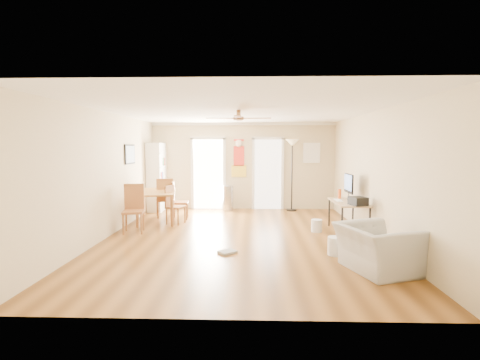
{
  "coord_description": "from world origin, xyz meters",
  "views": [
    {
      "loc": [
        0.25,
        -7.21,
        1.89
      ],
      "look_at": [
        0.0,
        0.6,
        1.15
      ],
      "focal_mm": 26.57,
      "sensor_mm": 36.0,
      "label": 1
    }
  ],
  "objects_px": {
    "dining_chair_right_b": "(176,205)",
    "trash_can": "(228,198)",
    "bookshelf": "(157,177)",
    "armchair": "(377,249)",
    "dining_chair_right_a": "(180,200)",
    "computer_desk": "(348,217)",
    "printer": "(358,201)",
    "wastebasket_b": "(336,246)",
    "torchiere_lamp": "(292,175)",
    "dining_table": "(157,206)",
    "dining_chair_far": "(164,198)",
    "dining_chair_near": "(133,209)",
    "wastebasket_a": "(317,226)"
  },
  "relations": [
    {
      "from": "dining_chair_right_b",
      "to": "printer",
      "type": "height_order",
      "value": "dining_chair_right_b"
    },
    {
      "from": "dining_table",
      "to": "dining_chair_far",
      "type": "height_order",
      "value": "dining_chair_far"
    },
    {
      "from": "wastebasket_b",
      "to": "armchair",
      "type": "height_order",
      "value": "armchair"
    },
    {
      "from": "dining_chair_right_a",
      "to": "torchiere_lamp",
      "type": "height_order",
      "value": "torchiere_lamp"
    },
    {
      "from": "dining_chair_far",
      "to": "armchair",
      "type": "xyz_separation_m",
      "value": [
        4.23,
        -4.06,
        -0.17
      ]
    },
    {
      "from": "dining_chair_far",
      "to": "wastebasket_b",
      "type": "distance_m",
      "value": 5.03
    },
    {
      "from": "wastebasket_a",
      "to": "armchair",
      "type": "distance_m",
      "value": 2.53
    },
    {
      "from": "torchiere_lamp",
      "to": "armchair",
      "type": "height_order",
      "value": "torchiere_lamp"
    },
    {
      "from": "dining_chair_right_a",
      "to": "dining_chair_far",
      "type": "height_order",
      "value": "dining_chair_far"
    },
    {
      "from": "dining_chair_near",
      "to": "wastebasket_b",
      "type": "xyz_separation_m",
      "value": [
        4.06,
        -1.5,
        -0.37
      ]
    },
    {
      "from": "dining_table",
      "to": "bookshelf",
      "type": "bearing_deg",
      "value": 104.27
    },
    {
      "from": "dining_chair_near",
      "to": "dining_chair_far",
      "type": "relative_size",
      "value": 1.01
    },
    {
      "from": "computer_desk",
      "to": "armchair",
      "type": "xyz_separation_m",
      "value": [
        -0.23,
        -2.46,
        0.01
      ]
    },
    {
      "from": "dining_chair_right_b",
      "to": "computer_desk",
      "type": "xyz_separation_m",
      "value": [
        3.98,
        -0.76,
        -0.12
      ]
    },
    {
      "from": "torchiere_lamp",
      "to": "armchair",
      "type": "xyz_separation_m",
      "value": [
        0.71,
        -5.1,
        -0.7
      ]
    },
    {
      "from": "trash_can",
      "to": "computer_desk",
      "type": "distance_m",
      "value": 3.86
    },
    {
      "from": "computer_desk",
      "to": "printer",
      "type": "height_order",
      "value": "printer"
    },
    {
      "from": "bookshelf",
      "to": "armchair",
      "type": "distance_m",
      "value": 6.9
    },
    {
      "from": "dining_chair_right_b",
      "to": "trash_can",
      "type": "xyz_separation_m",
      "value": [
        1.15,
        1.87,
        -0.1
      ]
    },
    {
      "from": "printer",
      "to": "dining_chair_far",
      "type": "bearing_deg",
      "value": 137.96
    },
    {
      "from": "dining_chair_right_b",
      "to": "wastebasket_a",
      "type": "relative_size",
      "value": 3.36
    },
    {
      "from": "dining_chair_right_a",
      "to": "dining_chair_far",
      "type": "relative_size",
      "value": 0.94
    },
    {
      "from": "printer",
      "to": "trash_can",
      "type": "bearing_deg",
      "value": 115.6
    },
    {
      "from": "dining_chair_right_a",
      "to": "armchair",
      "type": "distance_m",
      "value": 5.33
    },
    {
      "from": "torchiere_lamp",
      "to": "wastebasket_b",
      "type": "bearing_deg",
      "value": -86.27
    },
    {
      "from": "dining_table",
      "to": "dining_chair_right_b",
      "type": "xyz_separation_m",
      "value": [
        0.55,
        -0.31,
        0.08
      ]
    },
    {
      "from": "dining_chair_right_a",
      "to": "torchiere_lamp",
      "type": "distance_m",
      "value": 3.36
    },
    {
      "from": "dining_chair_right_a",
      "to": "computer_desk",
      "type": "bearing_deg",
      "value": -114.86
    },
    {
      "from": "dining_table",
      "to": "torchiere_lamp",
      "type": "xyz_separation_m",
      "value": [
        3.59,
        1.57,
        0.67
      ]
    },
    {
      "from": "trash_can",
      "to": "wastebasket_b",
      "type": "height_order",
      "value": "trash_can"
    },
    {
      "from": "dining_chair_far",
      "to": "trash_can",
      "type": "relative_size",
      "value": 1.42
    },
    {
      "from": "dining_chair_near",
      "to": "wastebasket_a",
      "type": "xyz_separation_m",
      "value": [
        4.04,
        0.2,
        -0.39
      ]
    },
    {
      "from": "trash_can",
      "to": "wastebasket_b",
      "type": "xyz_separation_m",
      "value": [
        2.17,
        -4.3,
        -0.21
      ]
    },
    {
      "from": "dining_chair_right_a",
      "to": "computer_desk",
      "type": "xyz_separation_m",
      "value": [
        3.98,
        -1.32,
        -0.15
      ]
    },
    {
      "from": "computer_desk",
      "to": "dining_chair_right_b",
      "type": "bearing_deg",
      "value": 169.23
    },
    {
      "from": "computer_desk",
      "to": "printer",
      "type": "bearing_deg",
      "value": -81.68
    },
    {
      "from": "dining_chair_right_b",
      "to": "armchair",
      "type": "height_order",
      "value": "dining_chair_right_b"
    },
    {
      "from": "dining_chair_right_a",
      "to": "dining_chair_far",
      "type": "xyz_separation_m",
      "value": [
        -0.48,
        0.27,
        0.03
      ]
    },
    {
      "from": "printer",
      "to": "bookshelf",
      "type": "bearing_deg",
      "value": 131.14
    },
    {
      "from": "printer",
      "to": "wastebasket_a",
      "type": "bearing_deg",
      "value": 129.3
    },
    {
      "from": "bookshelf",
      "to": "dining_chair_right_a",
      "type": "bearing_deg",
      "value": -48.79
    },
    {
      "from": "dining_chair_right_a",
      "to": "armchair",
      "type": "relative_size",
      "value": 0.91
    },
    {
      "from": "dining_chair_right_b",
      "to": "dining_chair_near",
      "type": "xyz_separation_m",
      "value": [
        -0.73,
        -0.94,
        0.06
      ]
    },
    {
      "from": "wastebasket_b",
      "to": "armchair",
      "type": "distance_m",
      "value": 0.92
    },
    {
      "from": "dining_table",
      "to": "wastebasket_b",
      "type": "xyz_separation_m",
      "value": [
        3.88,
        -2.74,
        -0.22
      ]
    },
    {
      "from": "bookshelf",
      "to": "computer_desk",
      "type": "height_order",
      "value": "bookshelf"
    },
    {
      "from": "bookshelf",
      "to": "dining_chair_far",
      "type": "relative_size",
      "value": 1.91
    },
    {
      "from": "bookshelf",
      "to": "printer",
      "type": "relative_size",
      "value": 5.97
    },
    {
      "from": "dining_chair_near",
      "to": "torchiere_lamp",
      "type": "relative_size",
      "value": 0.5
    },
    {
      "from": "dining_chair_far",
      "to": "trash_can",
      "type": "bearing_deg",
      "value": -165.74
    }
  ]
}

